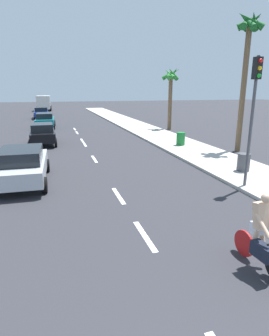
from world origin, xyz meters
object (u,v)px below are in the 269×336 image
Objects in this scene: parked_car_silver at (22,165)px; palm_tree_mid at (248,46)px; traffic_signal at (254,100)px; trash_bin_near at (244,162)px; parked_car_black at (43,133)px; parked_car_teal at (45,120)px; parked_car_blue at (41,112)px; trash_bin_far at (181,139)px; cyclist at (261,236)px; palm_tree_far at (171,83)px; delivery_truck at (44,103)px.

palm_tree_mid is (13.13, 3.12, 5.68)m from parked_car_silver.
trash_bin_near is at bearing 55.55° from traffic_signal.
parked_car_silver is 9.29m from parked_car_black.
parked_car_teal is 0.98× the size of parked_car_blue.
trash_bin_near is 0.94× the size of trash_bin_far.
cyclist is at bearing -53.38° from parked_car_silver.
palm_tree_mid is (12.39, -15.97, 5.68)m from parked_car_teal.
parked_car_teal reaches higher than trash_bin_near.
palm_tree_mid is at bearing -66.43° from parked_car_blue.
parked_car_teal is 13.64m from palm_tree_far.
delivery_truck reaches higher than parked_car_teal.
palm_tree_far is at bearing -67.08° from delivery_truck.
palm_tree_far is at bearing 77.07° from traffic_signal.
parked_car_teal is 10.70m from parked_car_blue.
parked_car_silver is 45.49m from delivery_truck.
palm_tree_far is at bearing 21.03° from parked_car_black.
parked_car_blue is 0.53× the size of palm_tree_mid.
trash_bin_far is at bearing -22.40° from parked_car_black.
palm_tree_far is at bearing -53.25° from parked_car_blue.
parked_car_blue is at bearing -84.37° from cyclist.
cyclist is 0.21× the size of palm_tree_mid.
delivery_truck is (-0.46, 26.39, 0.66)m from parked_car_teal.
trash_bin_near is (-2.94, -4.55, -5.96)m from palm_tree_mid.
palm_tree_far is (12.89, 14.11, 3.71)m from parked_car_silver.
palm_tree_mid is at bearing -26.90° from parked_car_black.
trash_bin_far is (-3.03, 2.38, -5.93)m from palm_tree_mid.
palm_tree_mid reaches higher than parked_car_blue.
trash_bin_near is (10.18, -1.43, -0.27)m from parked_car_silver.
trash_bin_far is (-0.08, 6.93, 0.03)m from trash_bin_near.
parked_car_silver is 0.73× the size of delivery_truck.
parked_car_teal is at bearing 127.80° from palm_tree_mid.
parked_car_silver and parked_car_black have the same top height.
traffic_signal is at bearing -126.65° from cyclist.
trash_bin_far is (4.45, 13.62, -0.24)m from cyclist.
parked_car_silver is at bearing -94.83° from parked_car_black.
parked_car_black reaches higher than trash_bin_near.
traffic_signal is (8.20, -12.59, 2.77)m from parked_car_black.
parked_car_blue is (0.11, 29.77, -0.00)m from parked_car_silver.
traffic_signal reaches higher than delivery_truck.
cyclist is 0.40× the size of parked_car_blue.
trash_bin_near is (9.90, -46.91, -0.94)m from delivery_truck.
palm_tree_mid is at bearing 56.64° from traffic_signal.
trash_bin_near is (1.30, 1.90, -3.04)m from traffic_signal.
parked_car_teal is at bearing 124.57° from trash_bin_far.
parked_car_blue is (-0.57, 20.50, 0.00)m from parked_car_black.
palm_tree_far is (-0.24, 10.99, -1.97)m from palm_tree_mid.
traffic_signal is 6.08× the size of trash_bin_near.
palm_tree_mid is 9.44× the size of trash_bin_far.
palm_tree_mid reaches higher than parked_car_silver.
palm_tree_mid reaches higher than palm_tree_far.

